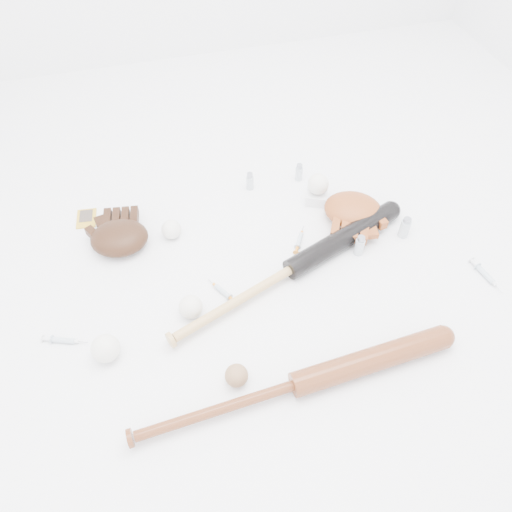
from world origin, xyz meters
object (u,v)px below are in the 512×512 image
object	(u,v)px
pedestal	(317,196)
bat_dark	(292,269)
bat_wood	(296,384)
glove_dark	(119,238)

from	to	relation	value
pedestal	bat_dark	bearing A→B (deg)	-122.64
bat_wood	bat_dark	bearing A→B (deg)	70.27
bat_dark	pedestal	world-z (taller)	bat_dark
bat_dark	pedestal	size ratio (longest dim) A/B	12.35
bat_dark	pedestal	bearing A→B (deg)	36.84
glove_dark	bat_dark	bearing A→B (deg)	-19.46
bat_wood	pedestal	distance (m)	0.77
bat_dark	glove_dark	size ratio (longest dim) A/B	4.13
bat_wood	pedestal	bearing A→B (deg)	62.46
glove_dark	pedestal	distance (m)	0.73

